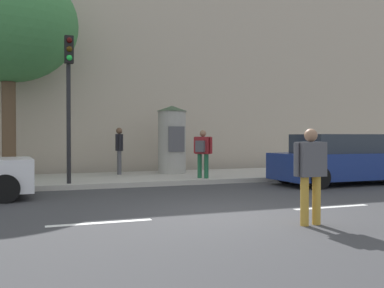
{
  "coord_description": "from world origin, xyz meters",
  "views": [
    {
      "loc": [
        -3.65,
        -7.69,
        1.48
      ],
      "look_at": [
        0.04,
        2.0,
        1.31
      ],
      "focal_mm": 41.98,
      "sensor_mm": 36.0,
      "label": 1
    }
  ],
  "objects_px": {
    "pedestrian_with_bag": "(310,167)",
    "parked_car_blue": "(343,160)",
    "poster_column": "(172,139)",
    "pedestrian_in_dark_shirt": "(119,147)",
    "street_tree": "(8,24)",
    "traffic_light": "(69,85)",
    "pedestrian_in_red_top": "(203,150)"
  },
  "relations": [
    {
      "from": "pedestrian_with_bag",
      "to": "poster_column",
      "type": "bearing_deg",
      "value": 86.23
    },
    {
      "from": "traffic_light",
      "to": "parked_car_blue",
      "type": "xyz_separation_m",
      "value": [
        8.07,
        -1.61,
        -2.19
      ]
    },
    {
      "from": "poster_column",
      "to": "pedestrian_with_bag",
      "type": "relative_size",
      "value": 1.52
    },
    {
      "from": "traffic_light",
      "to": "poster_column",
      "type": "height_order",
      "value": "traffic_light"
    },
    {
      "from": "poster_column",
      "to": "pedestrian_in_dark_shirt",
      "type": "bearing_deg",
      "value": 176.44
    },
    {
      "from": "poster_column",
      "to": "parked_car_blue",
      "type": "bearing_deg",
      "value": -44.55
    },
    {
      "from": "street_tree",
      "to": "pedestrian_in_red_top",
      "type": "height_order",
      "value": "street_tree"
    },
    {
      "from": "pedestrian_in_red_top",
      "to": "parked_car_blue",
      "type": "xyz_separation_m",
      "value": [
        3.93,
        -1.87,
        -0.32
      ]
    },
    {
      "from": "pedestrian_in_red_top",
      "to": "street_tree",
      "type": "bearing_deg",
      "value": 156.97
    },
    {
      "from": "pedestrian_with_bag",
      "to": "pedestrian_in_dark_shirt",
      "type": "distance_m",
      "value": 9.39
    },
    {
      "from": "traffic_light",
      "to": "parked_car_blue",
      "type": "relative_size",
      "value": 0.91
    },
    {
      "from": "traffic_light",
      "to": "street_tree",
      "type": "height_order",
      "value": "street_tree"
    },
    {
      "from": "street_tree",
      "to": "parked_car_blue",
      "type": "height_order",
      "value": "street_tree"
    },
    {
      "from": "street_tree",
      "to": "pedestrian_in_red_top",
      "type": "distance_m",
      "value": 7.45
    },
    {
      "from": "pedestrian_with_bag",
      "to": "pedestrian_in_red_top",
      "type": "distance_m",
      "value": 6.97
    },
    {
      "from": "poster_column",
      "to": "street_tree",
      "type": "height_order",
      "value": "street_tree"
    },
    {
      "from": "pedestrian_with_bag",
      "to": "parked_car_blue",
      "type": "bearing_deg",
      "value": 46.29
    },
    {
      "from": "traffic_light",
      "to": "parked_car_blue",
      "type": "distance_m",
      "value": 8.52
    },
    {
      "from": "pedestrian_in_red_top",
      "to": "pedestrian_in_dark_shirt",
      "type": "xyz_separation_m",
      "value": [
        -2.19,
        2.39,
        0.04
      ]
    },
    {
      "from": "pedestrian_in_dark_shirt",
      "to": "parked_car_blue",
      "type": "relative_size",
      "value": 0.36
    },
    {
      "from": "poster_column",
      "to": "pedestrian_with_bag",
      "type": "xyz_separation_m",
      "value": [
        -0.61,
        -9.18,
        -0.42
      ]
    },
    {
      "from": "pedestrian_in_red_top",
      "to": "parked_car_blue",
      "type": "height_order",
      "value": "pedestrian_in_red_top"
    },
    {
      "from": "street_tree",
      "to": "pedestrian_in_dark_shirt",
      "type": "bearing_deg",
      "value": -0.97
    },
    {
      "from": "pedestrian_with_bag",
      "to": "pedestrian_in_red_top",
      "type": "relative_size",
      "value": 1.05
    },
    {
      "from": "street_tree",
      "to": "traffic_light",
      "type": "bearing_deg",
      "value": -59.06
    },
    {
      "from": "traffic_light",
      "to": "pedestrian_with_bag",
      "type": "bearing_deg",
      "value": -63.9
    },
    {
      "from": "street_tree",
      "to": "pedestrian_with_bag",
      "type": "xyz_separation_m",
      "value": [
        4.88,
        -9.36,
        -4.12
      ]
    },
    {
      "from": "street_tree",
      "to": "pedestrian_in_dark_shirt",
      "type": "height_order",
      "value": "street_tree"
    },
    {
      "from": "traffic_light",
      "to": "pedestrian_with_bag",
      "type": "height_order",
      "value": "traffic_light"
    },
    {
      "from": "parked_car_blue",
      "to": "pedestrian_with_bag",
      "type": "bearing_deg",
      "value": -133.71
    },
    {
      "from": "traffic_light",
      "to": "parked_car_blue",
      "type": "height_order",
      "value": "traffic_light"
    },
    {
      "from": "pedestrian_with_bag",
      "to": "parked_car_blue",
      "type": "distance_m",
      "value": 6.97
    }
  ]
}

